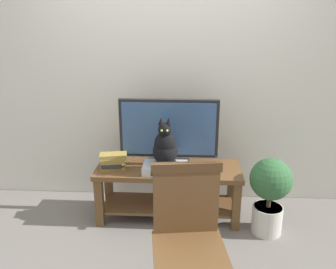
% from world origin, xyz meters
% --- Properties ---
extents(ground_plane, '(12.00, 12.00, 0.00)m').
position_xyz_m(ground_plane, '(0.00, 0.00, 0.00)').
color(ground_plane, slate).
extents(back_wall, '(7.00, 0.12, 2.80)m').
position_xyz_m(back_wall, '(0.00, 0.98, 1.40)').
color(back_wall, silver).
rests_on(back_wall, ground).
extents(tv_stand, '(1.30, 0.47, 0.50)m').
position_xyz_m(tv_stand, '(0.03, 0.49, 0.34)').
color(tv_stand, brown).
rests_on(tv_stand, ground).
extents(tv, '(0.88, 0.20, 0.62)m').
position_xyz_m(tv, '(0.03, 0.56, 0.82)').
color(tv, black).
rests_on(tv, tv_stand).
extents(media_box, '(0.39, 0.23, 0.08)m').
position_xyz_m(media_box, '(0.01, 0.39, 0.53)').
color(media_box, '#BCBCC1').
rests_on(media_box, tv_stand).
extents(cat, '(0.21, 0.30, 0.43)m').
position_xyz_m(cat, '(0.01, 0.38, 0.73)').
color(cat, black).
rests_on(cat, media_box).
extents(wooden_chair, '(0.49, 0.49, 0.95)m').
position_xyz_m(wooden_chair, '(0.21, -0.56, 0.55)').
color(wooden_chair, brown).
rests_on(wooden_chair, ground).
extents(book_stack, '(0.26, 0.19, 0.14)m').
position_xyz_m(book_stack, '(-0.47, 0.45, 0.57)').
color(book_stack, olive).
rests_on(book_stack, tv_stand).
extents(potted_plant, '(0.35, 0.35, 0.68)m').
position_xyz_m(potted_plant, '(0.89, 0.28, 0.40)').
color(potted_plant, beige).
rests_on(potted_plant, ground).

